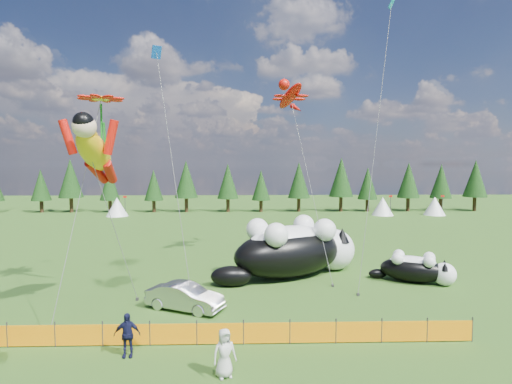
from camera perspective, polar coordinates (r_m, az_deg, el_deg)
ground at (r=21.19m, az=-4.60°, el=-17.49°), size 160.00×160.00×0.00m
safety_fence at (r=18.23m, az=-5.13°, el=-19.47°), size 22.06×0.06×1.10m
tree_line at (r=64.80m, az=-2.55°, el=0.67°), size 90.00×4.00×8.00m
festival_tents at (r=60.84m, az=7.80°, el=-2.04°), size 50.00×3.20×2.80m
cat_large at (r=28.05m, az=5.66°, el=-8.03°), size 10.38×7.37×4.05m
cat_small at (r=28.63m, az=21.93°, el=-10.07°), size 5.15×3.46×1.97m
car at (r=22.31m, az=-10.12°, el=-14.51°), size 4.48×3.07×1.40m
spectator_c at (r=17.83m, az=-17.95°, el=-18.83°), size 1.10×0.63×1.80m
spectator_e at (r=15.69m, az=-4.52°, el=-21.95°), size 1.02×0.85×1.79m
superhero_kite at (r=21.51m, az=-22.11°, el=5.41°), size 4.17×4.60×10.52m
gecko_kite at (r=32.66m, az=4.89°, el=13.46°), size 4.35×10.55×15.15m
flower_kite at (r=24.74m, az=-21.30°, el=11.97°), size 3.04×7.52×12.78m
diamond_kite_a at (r=25.70m, az=-13.84°, el=17.55°), size 3.26×5.04×15.58m
diamond_kite_b at (r=33.38m, az=18.54°, el=22.16°), size 4.73×8.05×21.42m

